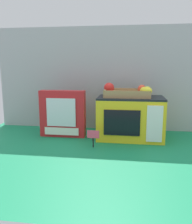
{
  "coord_description": "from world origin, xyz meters",
  "views": [
    {
      "loc": [
        0.18,
        -1.44,
        0.45
      ],
      "look_at": [
        -0.03,
        0.05,
        0.17
      ],
      "focal_mm": 37.66,
      "sensor_mm": 36.0,
      "label": 1
    }
  ],
  "objects_px": {
    "toy_microwave": "(130,118)",
    "food_groups_crate": "(129,93)",
    "price_sign": "(93,136)",
    "cookie_set_box": "(63,114)"
  },
  "relations": [
    {
      "from": "cookie_set_box",
      "to": "toy_microwave",
      "type": "bearing_deg",
      "value": 2.16
    },
    {
      "from": "toy_microwave",
      "to": "price_sign",
      "type": "distance_m",
      "value": 0.31
    },
    {
      "from": "price_sign",
      "to": "toy_microwave",
      "type": "bearing_deg",
      "value": 45.29
    },
    {
      "from": "toy_microwave",
      "to": "price_sign",
      "type": "relative_size",
      "value": 4.14
    },
    {
      "from": "toy_microwave",
      "to": "food_groups_crate",
      "type": "distance_m",
      "value": 0.16
    },
    {
      "from": "toy_microwave",
      "to": "food_groups_crate",
      "type": "xyz_separation_m",
      "value": [
        -0.01,
        -0.0,
        0.16
      ]
    },
    {
      "from": "toy_microwave",
      "to": "cookie_set_box",
      "type": "relative_size",
      "value": 1.35
    },
    {
      "from": "toy_microwave",
      "to": "price_sign",
      "type": "bearing_deg",
      "value": -134.71
    },
    {
      "from": "food_groups_crate",
      "to": "price_sign",
      "type": "relative_size",
      "value": 3.07
    },
    {
      "from": "toy_microwave",
      "to": "price_sign",
      "type": "height_order",
      "value": "toy_microwave"
    }
  ]
}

